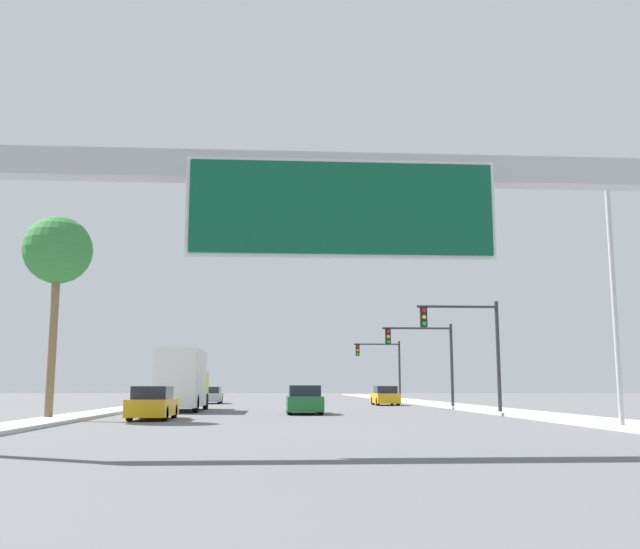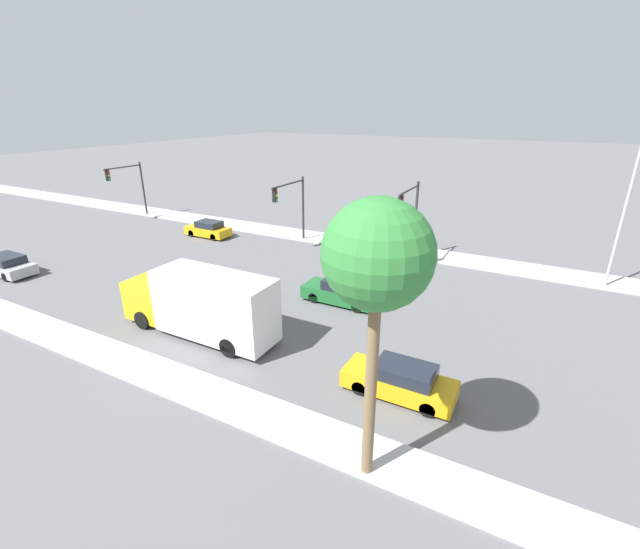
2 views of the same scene
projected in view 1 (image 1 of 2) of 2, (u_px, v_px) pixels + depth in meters
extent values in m
cube|color=#BBBBBB|center=(429.00, 403.00, 59.08)|extent=(3.00, 120.00, 0.15)
cube|color=#BBBBBB|center=(161.00, 403.00, 57.68)|extent=(2.00, 120.00, 0.15)
cube|color=#B2B2B7|center=(341.00, 169.00, 18.01)|extent=(19.90, 0.60, 0.70)
cube|color=white|center=(342.00, 209.00, 17.55)|extent=(7.65, 0.08, 2.50)
cube|color=#0C5133|center=(342.00, 208.00, 17.50)|extent=(7.45, 0.16, 2.30)
cube|color=#A5A8AD|center=(210.00, 397.00, 60.41)|extent=(1.88, 4.75, 0.70)
cube|color=#1E232D|center=(210.00, 390.00, 60.27)|extent=(1.65, 2.47, 0.53)
cylinder|color=black|center=(202.00, 399.00, 61.78)|extent=(0.22, 0.64, 0.64)
cylinder|color=black|center=(221.00, 399.00, 61.88)|extent=(0.22, 0.64, 0.64)
cylinder|color=black|center=(199.00, 400.00, 58.87)|extent=(0.22, 0.64, 0.64)
cylinder|color=black|center=(219.00, 400.00, 58.98)|extent=(0.22, 0.64, 0.64)
cube|color=gold|center=(385.00, 398.00, 55.17)|extent=(1.76, 4.21, 0.74)
cube|color=#1E232D|center=(385.00, 390.00, 55.06)|extent=(1.55, 2.19, 0.56)
cylinder|color=black|center=(373.00, 401.00, 56.37)|extent=(0.22, 0.64, 0.64)
cylinder|color=black|center=(392.00, 401.00, 56.47)|extent=(0.22, 0.64, 0.64)
cylinder|color=black|center=(378.00, 401.00, 53.80)|extent=(0.22, 0.64, 0.64)
cylinder|color=black|center=(398.00, 401.00, 53.90)|extent=(0.22, 0.64, 0.64)
cube|color=gold|center=(153.00, 407.00, 31.72)|extent=(1.71, 4.60, 0.74)
cube|color=#1E232D|center=(153.00, 393.00, 31.60)|extent=(1.50, 2.39, 0.56)
cylinder|color=black|center=(142.00, 411.00, 33.05)|extent=(0.22, 0.64, 0.64)
cylinder|color=black|center=(174.00, 411.00, 33.14)|extent=(0.22, 0.64, 0.64)
cylinder|color=black|center=(130.00, 414.00, 30.24)|extent=(0.22, 0.64, 0.64)
cylinder|color=black|center=(165.00, 414.00, 30.33)|extent=(0.22, 0.64, 0.64)
cube|color=#1E662D|center=(304.00, 403.00, 38.10)|extent=(1.85, 4.63, 0.76)
cube|color=#1E232D|center=(304.00, 391.00, 37.97)|extent=(1.63, 2.41, 0.58)
cylinder|color=black|center=(288.00, 407.00, 39.43)|extent=(0.22, 0.64, 0.64)
cylinder|color=black|center=(318.00, 407.00, 39.53)|extent=(0.22, 0.64, 0.64)
cylinder|color=black|center=(289.00, 409.00, 36.59)|extent=(0.22, 0.64, 0.64)
cylinder|color=black|center=(321.00, 409.00, 36.70)|extent=(0.22, 0.64, 0.64)
cube|color=yellow|center=(190.00, 388.00, 45.72)|extent=(2.14, 2.48, 2.10)
cube|color=silver|center=(182.00, 378.00, 41.44)|extent=(2.33, 6.38, 3.23)
cylinder|color=black|center=(173.00, 401.00, 45.40)|extent=(0.28, 1.00, 1.00)
cylinder|color=black|center=(206.00, 401.00, 45.53)|extent=(0.28, 1.00, 1.00)
cylinder|color=black|center=(159.00, 404.00, 39.58)|extent=(0.28, 1.00, 1.00)
cylinder|color=black|center=(196.00, 404.00, 39.71)|extent=(0.28, 1.00, 1.00)
cylinder|color=#2D2D30|center=(498.00, 357.00, 37.78)|extent=(0.20, 0.20, 5.97)
cylinder|color=#2D2D30|center=(457.00, 307.00, 38.05)|extent=(4.31, 0.14, 0.14)
cube|color=black|center=(424.00, 317.00, 37.85)|extent=(0.35, 0.28, 1.05)
cylinder|color=red|center=(424.00, 310.00, 37.75)|extent=(0.22, 0.04, 0.22)
cylinder|color=yellow|center=(424.00, 317.00, 37.69)|extent=(0.22, 0.04, 0.22)
cylinder|color=green|center=(424.00, 324.00, 37.64)|extent=(0.22, 0.04, 0.22)
cylinder|color=#2D2D30|center=(452.00, 366.00, 47.61)|extent=(0.20, 0.20, 5.61)
cylinder|color=#2D2D30|center=(417.00, 328.00, 47.85)|extent=(4.66, 0.14, 0.14)
cube|color=black|center=(388.00, 337.00, 47.63)|extent=(0.35, 0.28, 1.05)
cylinder|color=red|center=(388.00, 331.00, 47.53)|extent=(0.22, 0.04, 0.22)
cylinder|color=yellow|center=(388.00, 337.00, 47.48)|extent=(0.22, 0.04, 0.22)
cylinder|color=green|center=(388.00, 342.00, 47.42)|extent=(0.22, 0.04, 0.22)
cylinder|color=#2D2D30|center=(400.00, 371.00, 67.33)|extent=(0.20, 0.20, 5.69)
cylinder|color=#2D2D30|center=(377.00, 344.00, 67.59)|extent=(4.33, 0.14, 0.14)
cube|color=black|center=(358.00, 350.00, 67.38)|extent=(0.35, 0.28, 1.05)
cylinder|color=red|center=(358.00, 346.00, 67.28)|extent=(0.22, 0.04, 0.22)
cylinder|color=yellow|center=(358.00, 350.00, 67.22)|extent=(0.22, 0.04, 0.22)
cylinder|color=green|center=(358.00, 354.00, 67.17)|extent=(0.22, 0.04, 0.22)
cylinder|color=brown|center=(53.00, 334.00, 31.53)|extent=(0.36, 0.36, 7.55)
sphere|color=#337F38|center=(58.00, 250.00, 32.11)|extent=(3.05, 3.05, 3.05)
cylinder|color=#B2B2B7|center=(614.00, 299.00, 25.18)|extent=(0.18, 0.18, 9.06)
cylinder|color=#B2B2B7|center=(578.00, 179.00, 25.79)|extent=(2.08, 0.12, 0.12)
cube|color=#B2B2A8|center=(550.00, 181.00, 25.71)|extent=(0.60, 0.28, 0.20)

